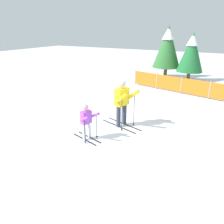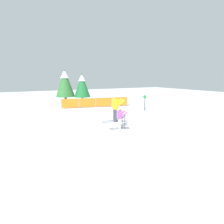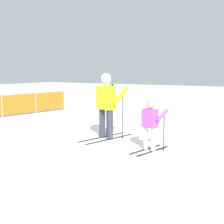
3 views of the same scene
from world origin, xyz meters
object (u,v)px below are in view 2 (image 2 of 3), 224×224
skier_child (120,116)px  conifer_near (82,85)px  skier_adult (115,105)px  trail_marker (145,101)px  conifer_far (65,82)px  safety_fence (96,102)px

skier_child → conifer_near: (1.29, 10.59, 1.30)m
skier_child → conifer_near: size_ratio=0.38×
skier_adult → skier_child: skier_adult is taller
skier_child → trail_marker: size_ratio=0.93×
skier_adult → conifer_far: 9.59m
skier_child → conifer_far: (-0.50, 11.01, 1.57)m
skier_adult → trail_marker: size_ratio=1.37×
skier_adult → trail_marker: skier_adult is taller
conifer_far → conifer_near: bearing=-13.2°
conifer_far → trail_marker: (5.21, -7.24, -1.48)m
skier_adult → trail_marker: bearing=44.6°
skier_child → conifer_far: conifer_far is taller
safety_fence → conifer_far: bearing=117.9°
skier_child → safety_fence: bearing=93.4°
conifer_far → safety_fence: bearing=-62.1°
skier_child → conifer_near: 10.75m
safety_fence → conifer_far: size_ratio=1.69×
safety_fence → conifer_near: conifer_near is taller
skier_child → trail_marker: 6.03m
skier_child → conifer_far: size_ratio=0.34×
skier_child → safety_fence: skier_child is taller
skier_child → skier_adult: bearing=85.7°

